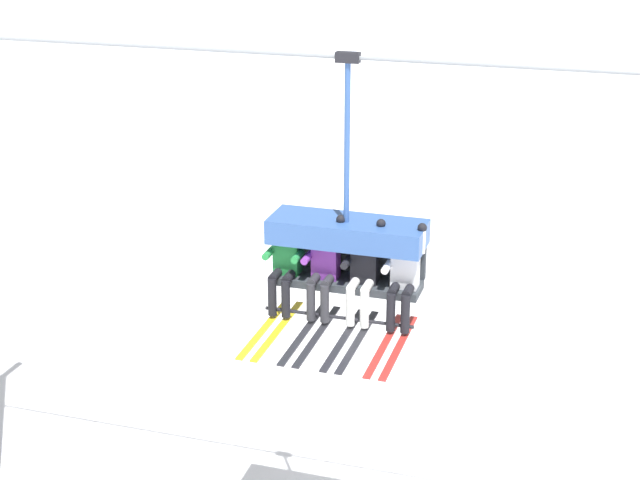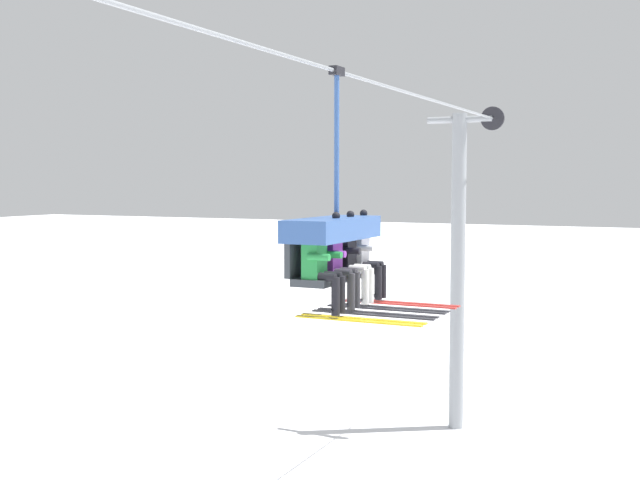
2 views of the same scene
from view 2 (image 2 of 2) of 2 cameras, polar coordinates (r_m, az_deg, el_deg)
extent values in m
cylinder|color=gray|center=(19.96, 9.77, -2.30)|extent=(0.36, 0.36, 7.76)
cylinder|color=gray|center=(19.89, 9.90, 8.44)|extent=(0.16, 1.60, 0.16)
cylinder|color=black|center=(19.69, 12.17, 8.45)|extent=(0.08, 0.56, 0.56)
cylinder|color=gray|center=(12.31, 3.88, 11.11)|extent=(17.48, 0.05, 0.05)
cube|color=#33383D|center=(11.02, 1.18, -2.58)|extent=(1.88, 0.48, 0.10)
cube|color=#33383D|center=(11.11, -0.14, -1.10)|extent=(1.88, 0.08, 0.45)
cube|color=#335699|center=(10.99, 0.90, 0.80)|extent=(1.92, 0.68, 0.30)
cylinder|color=black|center=(10.94, 2.71, -4.38)|extent=(1.88, 0.04, 0.04)
cylinder|color=#335699|center=(10.95, 1.20, 6.64)|extent=(0.07, 0.07, 1.93)
cube|color=black|center=(11.04, 1.20, 11.91)|extent=(0.28, 0.12, 0.12)
cube|color=#23843D|center=(10.30, -0.41, -1.32)|extent=(0.32, 0.22, 0.52)
sphere|color=black|center=(10.28, -0.41, 0.67)|extent=(0.22, 0.22, 0.22)
ellipsoid|color=black|center=(10.23, 0.10, 0.65)|extent=(0.17, 0.04, 0.08)
cylinder|color=black|center=(10.18, 0.24, -2.64)|extent=(0.11, 0.34, 0.11)
cylinder|color=black|center=(10.34, 0.65, -2.53)|extent=(0.11, 0.34, 0.11)
cylinder|color=black|center=(10.14, 1.12, -4.03)|extent=(0.11, 0.11, 0.48)
cylinder|color=black|center=(10.30, 1.52, -3.91)|extent=(0.11, 0.11, 0.48)
cube|color=gold|center=(10.07, 2.67, -5.77)|extent=(0.09, 1.70, 0.02)
cube|color=gold|center=(10.23, 3.05, -5.61)|extent=(0.09, 1.70, 0.02)
cylinder|color=#23843D|center=(10.07, -0.10, -1.23)|extent=(0.09, 0.30, 0.09)
cylinder|color=#23843D|center=(10.41, 0.78, -1.05)|extent=(0.09, 0.30, 0.09)
cube|color=purple|center=(10.75, 0.74, -1.09)|extent=(0.32, 0.22, 0.52)
sphere|color=black|center=(10.73, 0.74, 0.82)|extent=(0.22, 0.22, 0.22)
ellipsoid|color=black|center=(10.69, 1.24, 0.81)|extent=(0.17, 0.04, 0.08)
cylinder|color=#2D2D33|center=(10.63, 1.38, -2.35)|extent=(0.11, 0.34, 0.11)
cylinder|color=#2D2D33|center=(10.79, 1.76, -2.25)|extent=(0.11, 0.34, 0.11)
cylinder|color=#2D2D33|center=(10.59, 2.22, -3.68)|extent=(0.11, 0.11, 0.48)
cylinder|color=#2D2D33|center=(10.75, 2.59, -3.56)|extent=(0.11, 0.11, 0.48)
cube|color=#232328|center=(10.53, 3.71, -5.33)|extent=(0.09, 1.70, 0.02)
cube|color=#232328|center=(10.69, 4.06, -5.19)|extent=(0.09, 1.70, 0.02)
cylinder|color=purple|center=(10.52, 1.06, -0.99)|extent=(0.09, 0.30, 0.09)
cylinder|color=purple|center=(10.90, 1.15, 0.83)|extent=(0.09, 0.09, 0.30)
sphere|color=black|center=(10.89, 1.15, 1.72)|extent=(0.11, 0.11, 0.11)
cube|color=black|center=(11.21, 1.80, -0.87)|extent=(0.32, 0.22, 0.52)
sphere|color=silver|center=(11.18, 1.80, 0.96)|extent=(0.22, 0.22, 0.22)
ellipsoid|color=black|center=(11.14, 2.28, 0.95)|extent=(0.17, 0.04, 0.08)
cylinder|color=silver|center=(11.08, 2.42, -2.08)|extent=(0.11, 0.34, 0.11)
cylinder|color=silver|center=(11.25, 2.77, -1.99)|extent=(0.11, 0.34, 0.11)
cylinder|color=silver|center=(11.05, 3.23, -3.35)|extent=(0.11, 0.11, 0.48)
cylinder|color=silver|center=(11.21, 3.57, -3.24)|extent=(0.11, 0.11, 0.48)
cube|color=#232328|center=(10.99, 4.67, -4.93)|extent=(0.09, 1.70, 0.02)
cube|color=#232328|center=(11.15, 4.99, -4.80)|extent=(0.09, 1.70, 0.02)
cylinder|color=black|center=(10.98, 2.13, -0.77)|extent=(0.09, 0.30, 0.09)
cylinder|color=black|center=(11.36, 2.17, 0.96)|extent=(0.09, 0.09, 0.30)
sphere|color=black|center=(11.35, 2.18, 1.82)|extent=(0.11, 0.11, 0.11)
cube|color=silver|center=(11.67, 2.77, -0.67)|extent=(0.32, 0.22, 0.52)
sphere|color=maroon|center=(11.64, 2.77, 1.09)|extent=(0.22, 0.22, 0.22)
ellipsoid|color=black|center=(11.60, 3.24, 1.07)|extent=(0.17, 0.04, 0.08)
cylinder|color=black|center=(11.54, 3.38, -1.83)|extent=(0.11, 0.34, 0.11)
cylinder|color=black|center=(11.71, 3.70, -1.74)|extent=(0.11, 0.34, 0.11)
cylinder|color=black|center=(11.51, 4.16, -3.05)|extent=(0.11, 0.11, 0.48)
cylinder|color=black|center=(11.67, 4.47, -2.95)|extent=(0.11, 0.11, 0.48)
cube|color=#B22823|center=(11.45, 5.55, -4.57)|extent=(0.09, 1.70, 0.02)
cube|color=#B22823|center=(11.61, 5.84, -4.44)|extent=(0.09, 1.70, 0.02)
cylinder|color=silver|center=(11.44, 3.11, -0.57)|extent=(0.09, 0.30, 0.09)
cylinder|color=silver|center=(11.82, 3.12, 1.09)|extent=(0.09, 0.09, 0.30)
sphere|color=black|center=(11.81, 3.12, 1.91)|extent=(0.11, 0.11, 0.11)
camera|label=1|loc=(14.82, 51.89, 16.21)|focal=55.00mm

